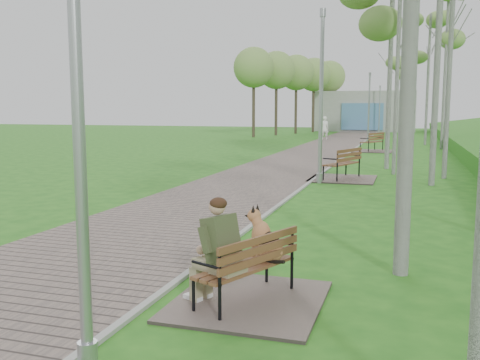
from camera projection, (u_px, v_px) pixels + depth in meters
The scene contains 15 objects.
ground at pixel (144, 308), 6.16m from camera, with size 120.00×120.00×0.00m, color #25661B.
walkway at pixel (312, 154), 27.01m from camera, with size 3.50×67.00×0.04m, color #655752.
kerb at pixel (347, 154), 26.49m from camera, with size 0.10×67.00×0.05m, color #999993.
building_north at pixel (364, 111), 54.54m from camera, with size 10.00×5.20×4.00m.
bench_main at pixel (241, 269), 6.26m from camera, with size 1.71×1.89×1.49m.
bench_second at pixel (342, 172), 17.28m from camera, with size 2.05×2.28×1.26m.
bench_third at pixel (372, 147), 28.55m from camera, with size 2.05×2.28×1.26m.
lamp_post_near at pixel (79, 128), 4.41m from camera, with size 0.18×0.18×4.55m.
lamp_post_second at pixel (321, 103), 16.15m from camera, with size 0.20×0.20×5.22m.
lamp_post_third at pixel (369, 109), 37.83m from camera, with size 0.19×0.19×4.79m.
lamp_post_far at pixel (379, 111), 50.81m from camera, with size 0.17×0.17×4.44m.
pedestrian_near at pixel (324, 128), 38.90m from camera, with size 0.63×0.41×1.73m, color white.
birch_far_a at pixel (448, 15), 29.16m from camera, with size 2.65×2.65×9.38m.
birch_far_b at pixel (430, 38), 32.91m from camera, with size 2.34×2.34×8.38m.
birch_distant_a at pixel (398, 64), 40.62m from camera, with size 2.36×2.36×7.15m.
Camera 1 is at (2.82, -5.31, 2.28)m, focal length 40.00 mm.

